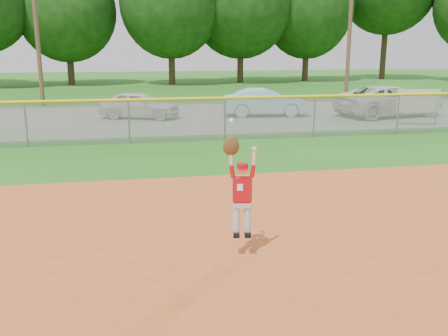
# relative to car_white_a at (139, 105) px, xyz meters

# --- Properties ---
(ground) EXTENTS (120.00, 120.00, 0.00)m
(ground) POSITION_rel_car_white_a_xyz_m (2.84, -15.93, -0.65)
(ground) COLOR #205D15
(ground) RESTS_ON ground
(parking_strip) EXTENTS (44.00, 10.00, 0.03)m
(parking_strip) POSITION_rel_car_white_a_xyz_m (2.84, 0.07, -0.64)
(parking_strip) COLOR slate
(parking_strip) RESTS_ON ground
(car_white_a) EXTENTS (3.92, 2.64, 1.24)m
(car_white_a) POSITION_rel_car_white_a_xyz_m (0.00, 0.00, 0.00)
(car_white_a) COLOR silver
(car_white_a) RESTS_ON parking_strip
(car_blue) EXTENTS (4.08, 1.85, 1.30)m
(car_blue) POSITION_rel_car_white_a_xyz_m (5.90, -0.28, 0.03)
(car_blue) COLOR #8DBBD3
(car_blue) RESTS_ON parking_strip
(car_white_b) EXTENTS (5.57, 3.36, 1.45)m
(car_white_b) POSITION_rel_car_white_a_xyz_m (11.67, -1.36, 0.10)
(car_white_b) COLOR silver
(car_white_b) RESTS_ON parking_strip
(sponsor_sign) EXTENTS (1.69, 0.47, 1.54)m
(sponsor_sign) POSITION_rel_car_white_a_xyz_m (11.31, -4.33, 0.36)
(sponsor_sign) COLOR gray
(sponsor_sign) RESTS_ON ground
(outfield_fence) EXTENTS (40.06, 0.10, 1.55)m
(outfield_fence) POSITION_rel_car_white_a_xyz_m (2.84, -5.93, 0.23)
(outfield_fence) COLOR gray
(outfield_fence) RESTS_ON ground
(power_lines) EXTENTS (19.40, 0.24, 9.00)m
(power_lines) POSITION_rel_car_white_a_xyz_m (3.84, 6.07, 4.03)
(power_lines) COLOR #4C3823
(power_lines) RESTS_ON ground
(ballplayer) EXTENTS (0.53, 0.26, 1.87)m
(ballplayer) POSITION_rel_car_white_a_xyz_m (1.16, -15.92, 0.50)
(ballplayer) COLOR silver
(ballplayer) RESTS_ON ground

